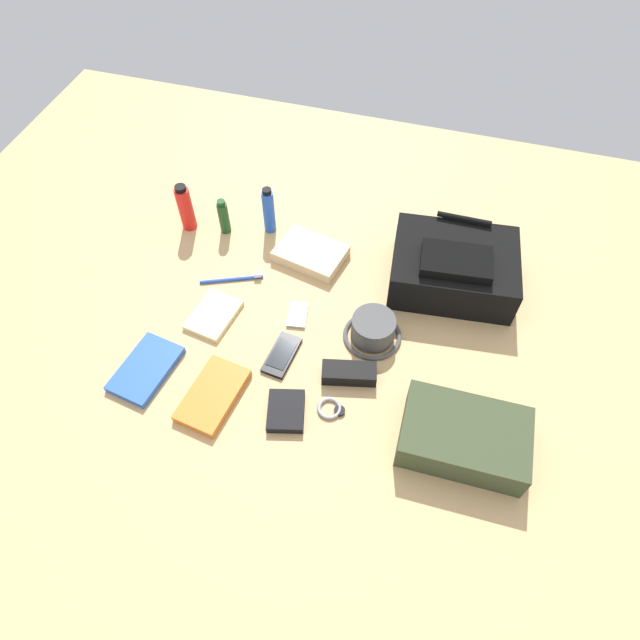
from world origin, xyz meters
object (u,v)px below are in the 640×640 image
object	(u,v)px
bucket_hat	(373,330)
notepad	(214,315)
wallet	(286,411)
folded_towel	(311,253)
toiletry_pouch	(464,436)
deodorant_spray	(269,211)
toothbrush	(235,279)
cell_phone	(282,355)
sunglasses_case	(349,373)
media_player	(297,315)
wristwatch	(331,408)
sunscreen_spray	(185,208)
shampoo_bottle	(224,217)
travel_guidebook	(213,395)
backpack	(453,267)
paperback_novel	(146,369)

from	to	relation	value
bucket_hat	notepad	xyz separation A→B (m)	(-0.44, -0.06, -0.03)
wallet	folded_towel	bearing A→B (deg)	85.49
toiletry_pouch	deodorant_spray	distance (m)	0.88
deodorant_spray	toothbrush	distance (m)	0.24
cell_phone	sunglasses_case	world-z (taller)	sunglasses_case
cell_phone	media_player	distance (m)	0.14
media_player	toothbrush	xyz separation A→B (m)	(-0.22, 0.08, 0.00)
toothbrush	cell_phone	bearing A→B (deg)	-44.66
notepad	toothbrush	bearing A→B (deg)	95.54
toiletry_pouch	media_player	world-z (taller)	toiletry_pouch
toiletry_pouch	wristwatch	world-z (taller)	toiletry_pouch
bucket_hat	wristwatch	bearing A→B (deg)	-101.65
sunscreen_spray	notepad	xyz separation A→B (m)	(0.21, -0.31, -0.07)
shampoo_bottle	travel_guidebook	bearing A→B (deg)	-71.31
wristwatch	bucket_hat	bearing A→B (deg)	78.35
media_player	toothbrush	bearing A→B (deg)	160.76
cell_phone	wristwatch	distance (m)	0.20
bucket_hat	toothbrush	distance (m)	0.44
wallet	media_player	bearing A→B (deg)	87.61
travel_guidebook	wallet	distance (m)	0.19
media_player	travel_guidebook	bearing A→B (deg)	-112.93
notepad	sunglasses_case	world-z (taller)	sunglasses_case
wristwatch	toothbrush	bearing A→B (deg)	139.33
wristwatch	wallet	distance (m)	0.11
folded_towel	toothbrush	bearing A→B (deg)	-141.77
backpack	paperback_novel	size ratio (longest dim) A/B	1.80
wallet	notepad	bearing A→B (deg)	127.19
shampoo_bottle	folded_towel	world-z (taller)	shampoo_bottle
bucket_hat	travel_guidebook	xyz separation A→B (m)	(-0.35, -0.29, -0.02)
cell_phone	bucket_hat	bearing A→B (deg)	30.36
travel_guidebook	folded_towel	xyz separation A→B (m)	(0.10, 0.53, 0.01)
backpack	media_player	world-z (taller)	backpack
wristwatch	wallet	xyz separation A→B (m)	(-0.10, -0.04, 0.01)
paperback_novel	wristwatch	world-z (taller)	paperback_novel
bucket_hat	sunglasses_case	xyz separation A→B (m)	(-0.03, -0.14, -0.01)
sunglasses_case	cell_phone	bearing A→B (deg)	162.88
toothbrush	folded_towel	distance (m)	0.24
shampoo_bottle	cell_phone	bearing A→B (deg)	-51.39
travel_guidebook	wristwatch	bearing A→B (deg)	9.45
wristwatch	sunglasses_case	world-z (taller)	sunglasses_case
wallet	toiletry_pouch	bearing A→B (deg)	-9.08
toiletry_pouch	bucket_hat	world-z (taller)	toiletry_pouch
folded_towel	sunglasses_case	size ratio (longest dim) A/B	1.43
backpack	folded_towel	world-z (taller)	backpack
paperback_novel	cell_phone	xyz separation A→B (m)	(0.33, 0.14, -0.00)
backpack	shampoo_bottle	xyz separation A→B (m)	(-0.71, 0.02, -0.01)
toiletry_pouch	notepad	bearing A→B (deg)	165.26
sunscreen_spray	wallet	world-z (taller)	sunscreen_spray
backpack	sunscreen_spray	bearing A→B (deg)	179.71
paperback_novel	travel_guidebook	xyz separation A→B (m)	(0.20, -0.02, 0.00)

